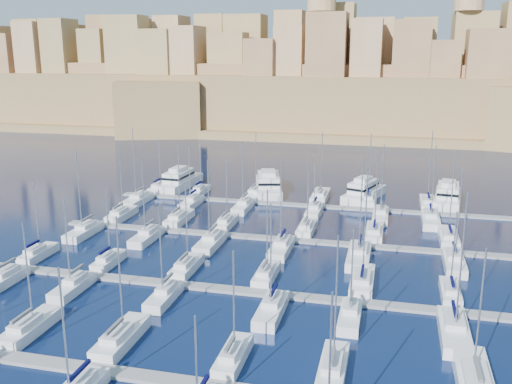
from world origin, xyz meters
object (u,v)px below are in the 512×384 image
(motor_yacht_b, at_px, (268,184))
(motor_yacht_a, at_px, (180,180))
(sailboat_2, at_px, (121,338))
(motor_yacht_c, at_px, (364,191))
(motor_yacht_d, at_px, (448,196))
(sailboat_4, at_px, (333,367))

(motor_yacht_b, bearing_deg, motor_yacht_a, -177.02)
(sailboat_2, relative_size, motor_yacht_b, 0.78)
(motor_yacht_c, distance_m, motor_yacht_d, 17.25)
(motor_yacht_a, bearing_deg, motor_yacht_b, 2.98)
(sailboat_4, distance_m, motor_yacht_a, 82.25)
(motor_yacht_b, distance_m, motor_yacht_d, 38.58)
(sailboat_4, height_order, motor_yacht_b, sailboat_4)
(motor_yacht_a, distance_m, motor_yacht_c, 42.22)
(sailboat_2, relative_size, motor_yacht_c, 0.95)
(sailboat_4, bearing_deg, motor_yacht_b, 107.49)
(sailboat_2, bearing_deg, motor_yacht_b, 89.24)
(sailboat_2, relative_size, sailboat_4, 1.00)
(sailboat_4, xyz_separation_m, motor_yacht_b, (-22.38, 71.03, 0.98))
(motor_yacht_a, height_order, motor_yacht_d, same)
(sailboat_2, distance_m, sailboat_4, 23.32)
(sailboat_2, distance_m, motor_yacht_c, 72.48)
(sailboat_4, bearing_deg, motor_yacht_d, 76.98)
(sailboat_2, xyz_separation_m, motor_yacht_d, (39.51, 69.53, 0.97))
(sailboat_4, height_order, motor_yacht_d, sailboat_4)
(sailboat_4, xyz_separation_m, motor_yacht_a, (-43.26, 69.94, 0.98))
(sailboat_2, bearing_deg, motor_yacht_d, 60.39)
(sailboat_4, distance_m, motor_yacht_d, 71.86)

